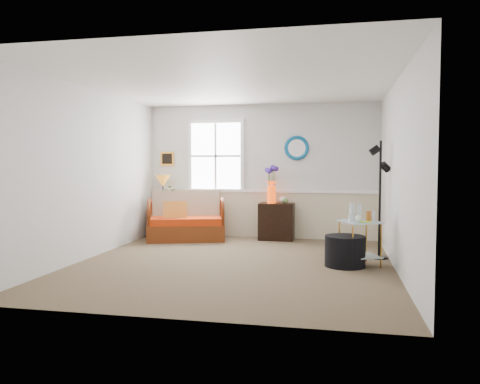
% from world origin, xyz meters
% --- Properties ---
extents(floor, '(4.50, 5.00, 0.01)m').
position_xyz_m(floor, '(0.00, 0.00, 0.00)').
color(floor, brown).
rests_on(floor, ground).
extents(ceiling, '(4.50, 5.00, 0.01)m').
position_xyz_m(ceiling, '(0.00, 0.00, 2.60)').
color(ceiling, white).
rests_on(ceiling, walls).
extents(walls, '(4.51, 5.01, 2.60)m').
position_xyz_m(walls, '(0.00, 0.00, 1.30)').
color(walls, silver).
rests_on(walls, floor).
extents(wainscot, '(4.46, 0.02, 0.90)m').
position_xyz_m(wainscot, '(0.00, 2.48, 0.45)').
color(wainscot, beige).
rests_on(wainscot, walls).
extents(chair_rail, '(4.46, 0.04, 0.06)m').
position_xyz_m(chair_rail, '(0.00, 2.47, 0.92)').
color(chair_rail, white).
rests_on(chair_rail, walls).
extents(window, '(1.14, 0.06, 1.44)m').
position_xyz_m(window, '(-0.90, 2.47, 1.60)').
color(window, white).
rests_on(window, walls).
extents(picture, '(0.28, 0.03, 0.28)m').
position_xyz_m(picture, '(-1.92, 2.48, 1.55)').
color(picture, orange).
rests_on(picture, walls).
extents(mirror, '(0.47, 0.07, 0.47)m').
position_xyz_m(mirror, '(0.70, 2.48, 1.75)').
color(mirror, '#147DB5').
rests_on(mirror, walls).
extents(loveseat, '(1.60, 1.20, 0.93)m').
position_xyz_m(loveseat, '(-1.34, 1.89, 0.46)').
color(loveseat, maroon).
rests_on(loveseat, floor).
extents(throw_pillow, '(0.44, 0.31, 0.44)m').
position_xyz_m(throw_pillow, '(-1.51, 1.76, 0.52)').
color(throw_pillow, '#DD5206').
rests_on(throw_pillow, loveseat).
extents(lamp_stand, '(0.50, 0.50, 0.68)m').
position_xyz_m(lamp_stand, '(-1.90, 2.25, 0.34)').
color(lamp_stand, black).
rests_on(lamp_stand, floor).
extents(table_lamp, '(0.34, 0.34, 0.54)m').
position_xyz_m(table_lamp, '(-1.93, 2.26, 0.95)').
color(table_lamp, orange).
rests_on(table_lamp, lamp_stand).
extents(potted_plant, '(0.46, 0.47, 0.27)m').
position_xyz_m(potted_plant, '(-1.74, 2.22, 0.81)').
color(potted_plant, '#557B39').
rests_on(potted_plant, lamp_stand).
extents(cabinet, '(0.66, 0.42, 0.70)m').
position_xyz_m(cabinet, '(0.34, 2.26, 0.35)').
color(cabinet, black).
rests_on(cabinet, floor).
extents(flower_vase, '(0.25, 0.25, 0.70)m').
position_xyz_m(flower_vase, '(0.25, 2.23, 1.05)').
color(flower_vase, '#F53E07').
rests_on(flower_vase, cabinet).
extents(side_table, '(0.67, 0.67, 0.64)m').
position_xyz_m(side_table, '(1.78, 0.21, 0.32)').
color(side_table, '#A37628').
rests_on(side_table, floor).
extents(tabletop_items, '(0.41, 0.41, 0.24)m').
position_xyz_m(tabletop_items, '(1.80, 0.24, 0.76)').
color(tabletop_items, silver).
rests_on(tabletop_items, side_table).
extents(floor_lamp, '(0.28, 0.28, 1.79)m').
position_xyz_m(floor_lamp, '(2.10, 0.81, 0.90)').
color(floor_lamp, black).
rests_on(floor_lamp, floor).
extents(ottoman, '(0.74, 0.74, 0.43)m').
position_xyz_m(ottoman, '(1.58, 0.13, 0.22)').
color(ottoman, black).
rests_on(ottoman, floor).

